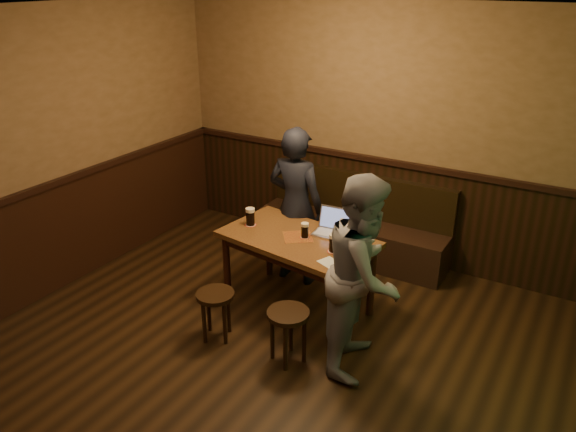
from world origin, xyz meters
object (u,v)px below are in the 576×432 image
(pint_left, at_px, (250,217))
(laptop, at_px, (333,227))
(person_suit, at_px, (296,206))
(pint_right, at_px, (334,243))
(bench, at_px, (353,230))
(pint_mid, at_px, (305,230))
(stool_left, at_px, (216,302))
(person_grey, at_px, (364,274))
(pub_table, at_px, (298,246))
(stool_right, at_px, (288,322))

(pint_left, distance_m, laptop, 0.82)
(person_suit, bearing_deg, pint_right, 139.50)
(bench, bearing_deg, pint_mid, -87.19)
(stool_left, bearing_deg, person_suit, 87.00)
(person_grey, bearing_deg, pub_table, 52.25)
(stool_right, height_order, pint_right, pint_right)
(bench, xyz_separation_m, person_grey, (0.87, -1.73, 0.52))
(pub_table, xyz_separation_m, person_suit, (-0.30, 0.48, 0.17))
(pub_table, relative_size, pint_mid, 10.22)
(pub_table, height_order, laptop, laptop)
(bench, distance_m, person_grey, 2.01)
(pub_table, bearing_deg, bench, 97.51)
(bench, height_order, person_grey, person_grey)
(pint_mid, distance_m, person_grey, 0.93)
(pint_left, bearing_deg, person_grey, -17.57)
(laptop, relative_size, person_grey, 0.21)
(pint_mid, bearing_deg, pub_table, -159.39)
(pint_mid, bearing_deg, pint_right, -18.62)
(person_suit, bearing_deg, bench, -112.39)
(pint_mid, bearing_deg, stool_left, -117.48)
(stool_right, xyz_separation_m, person_grey, (0.52, 0.31, 0.45))
(pint_right, relative_size, person_grey, 0.10)
(bench, xyz_separation_m, pub_table, (-0.00, -1.28, 0.35))
(pub_table, bearing_deg, pint_right, -5.57)
(pint_left, height_order, person_suit, person_suit)
(bench, relative_size, pint_right, 12.73)
(pub_table, xyz_separation_m, pint_mid, (0.06, 0.02, 0.17))
(laptop, relative_size, person_suit, 0.21)
(pint_left, distance_m, person_grey, 1.47)
(bench, distance_m, stool_left, 2.12)
(pint_mid, relative_size, pint_right, 0.86)
(pint_left, relative_size, person_grey, 0.11)
(stool_left, height_order, stool_right, stool_right)
(stool_left, bearing_deg, laptop, 59.84)
(pub_table, relative_size, pint_right, 8.79)
(bench, xyz_separation_m, stool_left, (-0.37, -2.09, 0.06))
(bench, xyz_separation_m, pint_left, (-0.53, -1.29, 0.54))
(pint_mid, xyz_separation_m, person_suit, (-0.36, 0.46, -0.00))
(pint_right, bearing_deg, laptop, 117.18)
(pub_table, xyz_separation_m, stool_right, (0.35, -0.76, -0.28))
(bench, height_order, pint_left, bench)
(bench, distance_m, pint_left, 1.50)
(pint_mid, height_order, person_suit, person_suit)
(bench, relative_size, person_grey, 1.32)
(pint_left, height_order, pint_right, pint_left)
(person_suit, xyz_separation_m, person_grey, (1.17, -0.93, 0.00))
(person_suit, bearing_deg, person_grey, 139.74)
(stool_right, xyz_separation_m, pint_right, (0.07, 0.66, 0.46))
(person_grey, bearing_deg, bench, 16.21)
(pint_right, xyz_separation_m, laptop, (-0.18, 0.35, -0.03))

